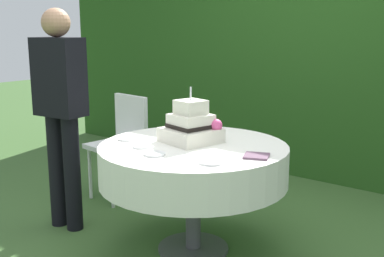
% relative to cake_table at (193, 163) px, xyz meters
% --- Properties ---
extents(ground_plane, '(20.00, 20.00, 0.00)m').
position_rel_cake_table_xyz_m(ground_plane, '(0.00, 0.00, -0.60)').
color(ground_plane, '#3D602D').
extents(foliage_hedge, '(6.80, 0.51, 2.44)m').
position_rel_cake_table_xyz_m(foliage_hedge, '(0.00, 2.15, 0.62)').
color(foliage_hedge, '#234C19').
rests_on(foliage_hedge, ground_plane).
extents(cake_table, '(1.23, 1.23, 0.73)m').
position_rel_cake_table_xyz_m(cake_table, '(0.00, 0.00, 0.00)').
color(cake_table, '#4C4C51').
rests_on(cake_table, ground_plane).
extents(wedding_cake, '(0.39, 0.39, 0.37)m').
position_rel_cake_table_xyz_m(wedding_cake, '(-0.06, 0.06, 0.23)').
color(wedding_cake, silver).
rests_on(wedding_cake, cake_table).
extents(serving_plate_near, '(0.11, 0.11, 0.01)m').
position_rel_cake_table_xyz_m(serving_plate_near, '(-0.22, -0.25, 0.13)').
color(serving_plate_near, white).
rests_on(serving_plate_near, cake_table).
extents(serving_plate_far, '(0.14, 0.14, 0.01)m').
position_rel_cake_table_xyz_m(serving_plate_far, '(0.33, -0.27, 0.13)').
color(serving_plate_far, white).
rests_on(serving_plate_far, cake_table).
extents(serving_plate_left, '(0.12, 0.12, 0.01)m').
position_rel_cake_table_xyz_m(serving_plate_left, '(-0.44, -0.16, 0.13)').
color(serving_plate_left, white).
rests_on(serving_plate_left, cake_table).
extents(serving_plate_right, '(0.13, 0.13, 0.01)m').
position_rel_cake_table_xyz_m(serving_plate_right, '(-0.03, -0.33, 0.13)').
color(serving_plate_right, white).
rests_on(serving_plate_right, cake_table).
extents(napkin_stack, '(0.19, 0.19, 0.01)m').
position_rel_cake_table_xyz_m(napkin_stack, '(0.47, -0.00, 0.13)').
color(napkin_stack, '#6B4C60').
rests_on(napkin_stack, cake_table).
extents(garden_chair, '(0.44, 0.44, 0.89)m').
position_rel_cake_table_xyz_m(garden_chair, '(-1.13, 0.45, -0.06)').
color(garden_chair, white).
rests_on(garden_chair, ground_plane).
extents(standing_person, '(0.38, 0.24, 1.60)m').
position_rel_cake_table_xyz_m(standing_person, '(-0.98, -0.28, 0.33)').
color(standing_person, black).
rests_on(standing_person, ground_plane).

